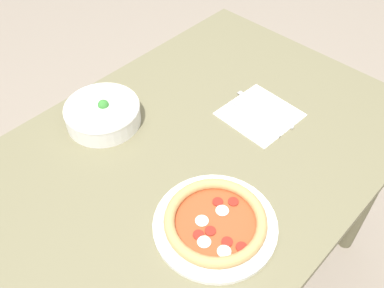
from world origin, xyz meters
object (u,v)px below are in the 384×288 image
fork (254,119)px  knife (267,111)px  pizza (215,222)px  bowl (103,113)px

fork → knife: bearing=-92.6°
pizza → fork: pizza is taller
knife → fork: bearing=87.4°
bowl → knife: (0.36, -0.32, -0.03)m
pizza → fork: size_ratio=1.48×
bowl → pizza: bearing=-95.6°
pizza → knife: pizza is taller
knife → bowl: bearing=53.1°
pizza → bowl: bearing=84.4°
bowl → fork: 0.44m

